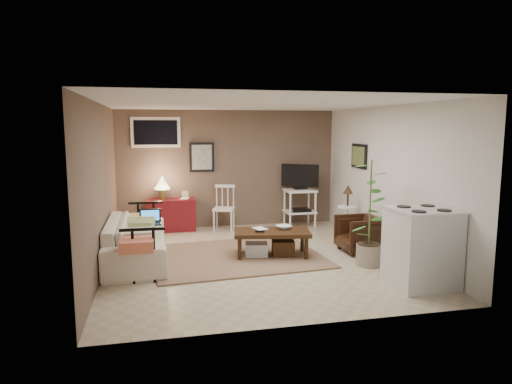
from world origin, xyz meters
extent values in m
plane|color=#C1B293|center=(0.00, 0.00, 0.00)|extent=(5.00, 5.00, 0.00)
cube|color=black|center=(-0.55, 2.48, 1.45)|extent=(0.50, 0.03, 0.60)
cube|color=black|center=(2.23, 1.05, 1.52)|extent=(0.03, 0.60, 0.45)
cube|color=white|center=(-1.45, 2.48, 1.95)|extent=(0.96, 0.03, 0.60)
cube|color=#80654A|center=(-0.27, 0.16, 0.01)|extent=(2.80, 2.32, 0.03)
cube|color=#36220E|center=(0.30, 0.03, 0.40)|extent=(1.28, 0.82, 0.06)
cylinder|color=#36220E|center=(-0.25, -0.10, 0.19)|extent=(0.06, 0.06, 0.38)
cylinder|color=#36220E|center=(0.76, -0.28, 0.19)|extent=(0.06, 0.06, 0.38)
cylinder|color=#36220E|center=(-0.17, 0.35, 0.19)|extent=(0.06, 0.06, 0.38)
cylinder|color=#36220E|center=(0.84, 0.17, 0.19)|extent=(0.06, 0.06, 0.38)
cube|color=black|center=(0.08, -0.03, 0.44)|extent=(0.16, 0.08, 0.02)
cube|color=#452D18|center=(0.47, 0.00, 0.14)|extent=(0.39, 0.35, 0.26)
cube|color=silver|center=(0.05, 0.08, 0.12)|extent=(0.39, 0.35, 0.22)
imported|color=silver|center=(-1.80, 0.30, 0.43)|extent=(0.65, 2.23, 0.87)
cube|color=black|center=(-1.59, 0.62, 0.50)|extent=(0.34, 0.24, 0.02)
cube|color=black|center=(-1.59, 0.74, 0.62)|extent=(0.34, 0.02, 0.21)
cube|color=#338BE9|center=(-1.59, 0.73, 0.62)|extent=(0.29, 0.00, 0.17)
cube|color=maroon|center=(-1.20, 2.29, 0.32)|extent=(0.96, 0.42, 0.64)
cylinder|color=olive|center=(-1.36, 2.25, 0.74)|extent=(0.11, 0.11, 0.21)
cone|color=beige|center=(-1.36, 2.25, 0.98)|extent=(0.32, 0.32, 0.25)
cube|color=tan|center=(-0.91, 2.31, 0.71)|extent=(0.13, 0.02, 0.16)
cube|color=white|center=(-0.16, 2.14, 0.42)|extent=(0.51, 0.51, 0.04)
cylinder|color=white|center=(-0.38, 2.02, 0.20)|extent=(0.03, 0.03, 0.40)
cylinder|color=white|center=(-0.05, 1.92, 0.20)|extent=(0.03, 0.03, 0.40)
cylinder|color=white|center=(-0.27, 2.35, 0.20)|extent=(0.03, 0.03, 0.40)
cylinder|color=white|center=(0.06, 2.25, 0.20)|extent=(0.03, 0.03, 0.40)
cube|color=white|center=(-0.11, 2.31, 0.87)|extent=(0.40, 0.16, 0.06)
cube|color=white|center=(1.43, 2.11, 0.76)|extent=(0.61, 0.50, 0.04)
cube|color=white|center=(1.43, 2.11, 0.31)|extent=(0.61, 0.50, 0.03)
cylinder|color=white|center=(1.16, 1.90, 0.39)|extent=(0.04, 0.04, 0.78)
cylinder|color=white|center=(1.69, 1.90, 0.39)|extent=(0.04, 0.04, 0.78)
cylinder|color=white|center=(1.16, 2.32, 0.39)|extent=(0.04, 0.04, 0.78)
cylinder|color=white|center=(1.69, 2.32, 0.39)|extent=(0.04, 0.04, 0.78)
cube|color=black|center=(1.43, 2.11, 0.81)|extent=(0.28, 0.16, 0.03)
cube|color=black|center=(1.43, 2.11, 1.07)|extent=(0.70, 0.44, 0.47)
cube|color=#EA915B|center=(1.43, 2.11, 1.07)|extent=(0.58, 0.34, 0.38)
cube|color=black|center=(1.43, 2.05, 0.33)|extent=(0.39, 0.28, 0.11)
cylinder|color=white|center=(1.98, 0.95, 0.01)|extent=(0.26, 0.26, 0.03)
cylinder|color=white|center=(1.98, 0.95, 0.30)|extent=(0.05, 0.05, 0.56)
cylinder|color=white|center=(1.98, 0.95, 0.59)|extent=(0.37, 0.37, 0.03)
cylinder|color=black|center=(1.98, 0.95, 0.73)|extent=(0.03, 0.03, 0.24)
cone|color=#3E2919|center=(1.98, 0.95, 0.92)|extent=(0.19, 0.19, 0.17)
imported|color=black|center=(1.79, 0.02, 0.33)|extent=(0.62, 0.66, 0.66)
cylinder|color=gray|center=(1.59, -0.72, 0.16)|extent=(0.36, 0.36, 0.32)
cylinder|color=#4C602D|center=(1.59, -0.72, 0.96)|extent=(0.02, 0.02, 1.26)
cube|color=silver|center=(1.85, -1.68, 0.49)|extent=(0.77, 0.71, 0.99)
cube|color=silver|center=(1.85, -1.68, 1.00)|extent=(0.79, 0.74, 0.03)
cylinder|color=black|center=(1.67, -1.85, 1.03)|extent=(0.18, 0.18, 0.01)
cylinder|color=black|center=(2.02, -1.85, 1.03)|extent=(0.18, 0.18, 0.01)
cylinder|color=black|center=(1.67, -1.50, 1.03)|extent=(0.18, 0.18, 0.01)
cylinder|color=black|center=(2.02, -1.50, 1.03)|extent=(0.18, 0.18, 0.01)
imported|color=#36220E|center=(0.51, 0.11, 0.55)|extent=(0.25, 0.12, 0.24)
imported|color=#36220E|center=(0.05, 0.14, 0.55)|extent=(0.18, 0.07, 0.24)
imported|color=#36220E|center=(-1.00, 2.26, 0.75)|extent=(0.16, 0.06, 0.22)
camera|label=1|loc=(-1.48, -6.80, 2.05)|focal=32.00mm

